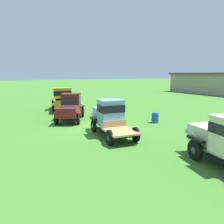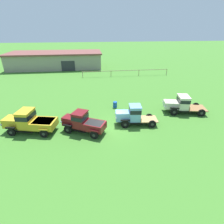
% 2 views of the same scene
% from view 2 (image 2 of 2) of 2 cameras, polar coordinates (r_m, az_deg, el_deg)
% --- Properties ---
extents(ground_plane, '(240.00, 240.00, 0.00)m').
position_cam_2_polar(ground_plane, '(18.84, 0.41, -4.95)').
color(ground_plane, '#3D7528').
extents(farm_shed, '(23.36, 9.80, 3.96)m').
position_cam_2_polar(farm_shed, '(49.65, -17.77, 15.91)').
color(farm_shed, gray).
rests_on(farm_shed, ground).
extents(paddock_fence, '(18.85, 0.44, 1.32)m').
position_cam_2_polar(paddock_fence, '(39.09, 4.47, 13.10)').
color(paddock_fence, '#997F60').
rests_on(paddock_fence, ground).
extents(vintage_truck_foreground_near, '(5.55, 3.09, 2.32)m').
position_cam_2_polar(vintage_truck_foreground_near, '(19.49, -25.36, -2.72)').
color(vintage_truck_foreground_near, black).
rests_on(vintage_truck_foreground_near, ground).
extents(vintage_truck_second_in_line, '(4.66, 3.41, 2.18)m').
position_cam_2_polar(vintage_truck_second_in_line, '(17.77, -9.48, -3.24)').
color(vintage_truck_second_in_line, black).
rests_on(vintage_truck_second_in_line, ground).
extents(vintage_truck_midrow_center, '(4.72, 2.15, 2.24)m').
position_cam_2_polar(vintage_truck_midrow_center, '(18.97, 6.70, -0.86)').
color(vintage_truck_midrow_center, black).
rests_on(vintage_truck_midrow_center, ground).
extents(vintage_truck_far_side, '(5.41, 3.04, 2.17)m').
position_cam_2_polar(vintage_truck_far_side, '(23.23, 21.56, 2.53)').
color(vintage_truck_far_side, black).
rests_on(vintage_truck_far_side, ground).
extents(oil_drum_beside_row, '(0.56, 0.56, 0.80)m').
position_cam_2_polar(oil_drum_beside_row, '(23.21, 0.99, 2.40)').
color(oil_drum_beside_row, '#1951B2').
rests_on(oil_drum_beside_row, ground).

